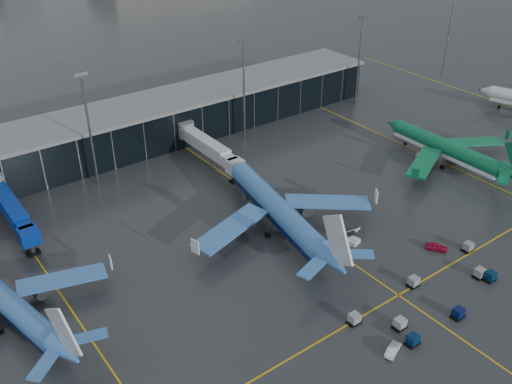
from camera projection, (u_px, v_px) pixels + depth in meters
ground at (294, 272)px, 99.75m from camera, size 600.00×600.00×0.00m
terminal_pier at (133, 127)px, 139.93m from camera, size 142.00×17.00×10.70m
jet_bridges at (11, 208)px, 109.26m from camera, size 94.00×27.50×7.20m
flood_masts at (173, 105)px, 129.92m from camera, size 203.00×0.50×25.50m
taxi_lines at (299, 226)px, 112.22m from camera, size 220.00×120.00×0.02m
airliner_arkefly at (3, 290)px, 86.65m from camera, size 41.02×44.59×11.78m
airliner_klm_near at (277, 197)px, 108.32m from camera, size 47.21×51.67×13.93m
airliner_aer_lingus at (447, 139)px, 132.43m from camera, size 35.62×40.43×12.29m
baggage_carts at (437, 295)px, 93.37m from camera, size 32.59×11.41×1.70m
mobile_airstair at (351, 239)px, 107.15m from camera, size 3.02×3.69×3.45m
service_van_red at (436, 247)px, 105.09m from camera, size 3.54×4.15×1.34m
service_van_white at (393, 349)px, 83.23m from camera, size 4.02×2.61×1.25m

